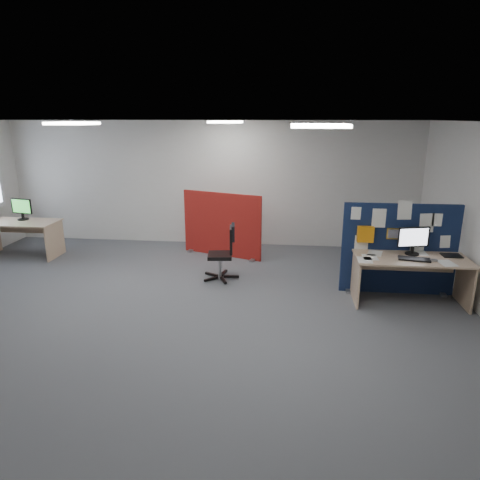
# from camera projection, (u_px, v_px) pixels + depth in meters

# --- Properties ---
(floor) EXTENTS (9.00, 9.00, 0.00)m
(floor) POSITION_uv_depth(u_px,v_px,m) (171.00, 308.00, 6.42)
(floor) COLOR #515459
(floor) RESTS_ON ground
(ceiling) EXTENTS (9.00, 7.00, 0.02)m
(ceiling) POSITION_uv_depth(u_px,v_px,m) (162.00, 122.00, 5.67)
(ceiling) COLOR white
(ceiling) RESTS_ON wall_back
(wall_back) EXTENTS (9.00, 0.02, 2.70)m
(wall_back) POSITION_uv_depth(u_px,v_px,m) (210.00, 184.00, 9.39)
(wall_back) COLOR silver
(wall_back) RESTS_ON floor
(wall_front) EXTENTS (9.00, 0.02, 2.70)m
(wall_front) POSITION_uv_depth(u_px,v_px,m) (16.00, 349.00, 2.70)
(wall_front) COLOR silver
(wall_front) RESTS_ON floor
(ceiling_lights) EXTENTS (4.10, 4.10, 0.04)m
(ceiling_lights) POSITION_uv_depth(u_px,v_px,m) (197.00, 123.00, 6.28)
(ceiling_lights) COLOR white
(ceiling_lights) RESTS_ON ceiling
(navy_divider) EXTENTS (1.79, 0.30, 1.53)m
(navy_divider) POSITION_uv_depth(u_px,v_px,m) (397.00, 249.00, 6.79)
(navy_divider) COLOR #101D3C
(navy_divider) RESTS_ON floor
(main_desk) EXTENTS (1.67, 0.74, 0.73)m
(main_desk) POSITION_uv_depth(u_px,v_px,m) (410.00, 268.00, 6.49)
(main_desk) COLOR tan
(main_desk) RESTS_ON floor
(monitor_main) EXTENTS (0.49, 0.21, 0.43)m
(monitor_main) POSITION_uv_depth(u_px,v_px,m) (414.00, 239.00, 6.50)
(monitor_main) COLOR black
(monitor_main) RESTS_ON main_desk
(keyboard) EXTENTS (0.47, 0.26, 0.02)m
(keyboard) POSITION_uv_depth(u_px,v_px,m) (414.00, 259.00, 6.31)
(keyboard) COLOR black
(keyboard) RESTS_ON main_desk
(mouse) EXTENTS (0.10, 0.06, 0.03)m
(mouse) POSITION_uv_depth(u_px,v_px,m) (434.00, 260.00, 6.24)
(mouse) COLOR gray
(mouse) RESTS_ON main_desk
(paper_tray) EXTENTS (0.28, 0.22, 0.01)m
(paper_tray) POSITION_uv_depth(u_px,v_px,m) (452.00, 255.00, 6.49)
(paper_tray) COLOR black
(paper_tray) RESTS_ON main_desk
(red_divider) EXTENTS (1.66, 0.64, 1.31)m
(red_divider) POSITION_uv_depth(u_px,v_px,m) (222.00, 225.00, 8.69)
(red_divider) COLOR #A01418
(red_divider) RESTS_ON floor
(second_desk) EXTENTS (1.50, 0.75, 0.73)m
(second_desk) POSITION_uv_depth(u_px,v_px,m) (21.00, 230.00, 8.71)
(second_desk) COLOR tan
(second_desk) RESTS_ON floor
(monitor_second) EXTENTS (0.48, 0.22, 0.44)m
(monitor_second) POSITION_uv_depth(u_px,v_px,m) (22.00, 208.00, 8.72)
(monitor_second) COLOR black
(monitor_second) RESTS_ON second_desk
(office_chair) EXTENTS (0.63, 0.64, 0.97)m
(office_chair) POSITION_uv_depth(u_px,v_px,m) (226.00, 249.00, 7.44)
(office_chair) COLOR black
(office_chair) RESTS_ON floor
(desk_papers) EXTENTS (1.40, 0.79, 0.00)m
(desk_papers) POSITION_uv_depth(u_px,v_px,m) (395.00, 257.00, 6.43)
(desk_papers) COLOR white
(desk_papers) RESTS_ON main_desk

